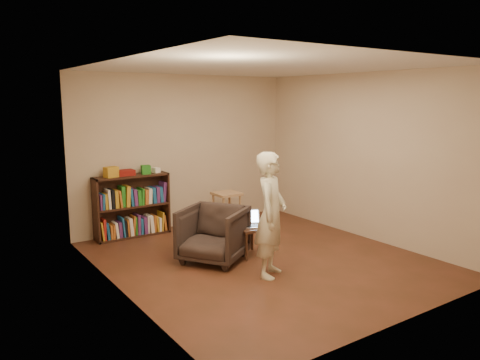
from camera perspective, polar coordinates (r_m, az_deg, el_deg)
floor at (r=6.56m, az=2.78°, el=-9.65°), size 4.50×4.50×0.00m
ceiling at (r=6.20m, az=2.99°, el=13.63°), size 4.50×4.50×0.00m
wall_back at (r=8.15m, az=-6.74°, el=3.50°), size 4.00×0.00×4.00m
wall_left at (r=5.30m, az=-14.62°, el=-0.11°), size 0.00×4.50×4.50m
wall_right at (r=7.62m, az=14.97°, el=2.81°), size 0.00×4.50×4.50m
bookshelf at (r=7.72m, az=-13.04°, el=-3.52°), size 1.20×0.30×1.00m
box_yellow at (r=7.46m, az=-15.44°, el=0.94°), size 0.22×0.18×0.16m
red_cloth at (r=7.58m, az=-13.80°, el=0.87°), size 0.27×0.20×0.09m
box_green at (r=7.67m, az=-11.42°, el=1.25°), size 0.16×0.16×0.14m
box_white at (r=7.77m, az=-10.20°, el=1.19°), size 0.13×0.13×0.08m
stool at (r=8.04m, az=-1.65°, el=-2.35°), size 0.42×0.42×0.61m
armchair at (r=6.41m, az=-3.29°, el=-6.62°), size 1.13×1.13×0.75m
side_table at (r=6.63m, az=1.16°, el=-6.29°), size 0.41×0.41×0.42m
laptop at (r=6.64m, az=1.24°, el=-5.15°), size 0.40×0.40×0.21m
person at (r=5.79m, az=3.81°, el=-4.26°), size 0.68×0.64×1.56m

